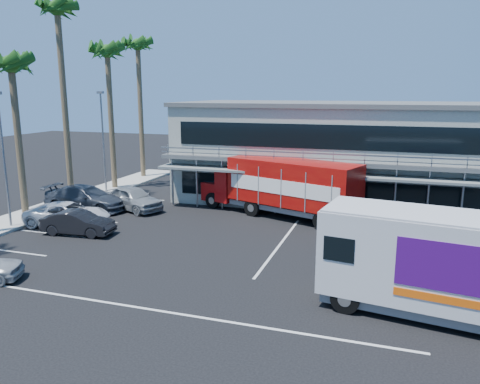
% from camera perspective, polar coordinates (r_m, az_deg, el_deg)
% --- Properties ---
extents(ground, '(120.00, 120.00, 0.00)m').
position_cam_1_polar(ground, '(23.29, -1.69, -8.19)').
color(ground, black).
rests_on(ground, ground).
extents(building, '(22.40, 12.00, 7.30)m').
position_cam_1_polar(building, '(36.01, 10.97, 4.89)').
color(building, gray).
rests_on(building, ground).
extents(curb_strip, '(3.00, 32.00, 0.16)m').
position_cam_1_polar(curb_strip, '(35.66, -21.50, -1.67)').
color(curb_strip, '#A5A399').
rests_on(curb_strip, ground).
extents(palm_c, '(2.80, 2.80, 10.75)m').
position_cam_1_polar(palm_c, '(32.45, -26.08, 12.95)').
color(palm_c, brown).
rests_on(palm_c, ground).
extents(palm_d, '(2.80, 2.80, 14.75)m').
position_cam_1_polar(palm_d, '(36.71, -21.31, 18.77)').
color(palm_d, brown).
rests_on(palm_d, ground).
extents(palm_e, '(2.80, 2.80, 12.25)m').
position_cam_1_polar(palm_e, '(40.24, -15.84, 15.28)').
color(palm_e, brown).
rests_on(palm_e, ground).
extents(palm_f, '(2.80, 2.80, 13.25)m').
position_cam_1_polar(palm_f, '(45.18, -12.33, 16.22)').
color(palm_f, brown).
rests_on(palm_f, ground).
extents(light_pole_near, '(0.50, 0.25, 8.09)m').
position_cam_1_polar(light_pole_near, '(30.73, -26.89, 4.15)').
color(light_pole_near, gray).
rests_on(light_pole_near, ground).
extents(light_pole_far, '(0.50, 0.25, 8.09)m').
position_cam_1_polar(light_pole_far, '(38.40, -16.35, 6.34)').
color(light_pole_far, gray).
rests_on(light_pole_far, ground).
extents(red_truck, '(11.44, 6.24, 3.78)m').
position_cam_1_polar(red_truck, '(30.63, 5.21, 0.81)').
color(red_truck, '#A20D0D').
rests_on(red_truck, ground).
extents(white_van, '(8.25, 3.86, 3.88)m').
position_cam_1_polar(white_van, '(18.43, 22.50, -7.95)').
color(white_van, silver).
rests_on(white_van, ground).
extents(parked_car_b, '(4.28, 1.86, 1.37)m').
position_cam_1_polar(parked_car_b, '(28.53, -19.13, -3.57)').
color(parked_car_b, black).
rests_on(parked_car_b, ground).
extents(parked_car_c, '(5.45, 3.27, 1.42)m').
position_cam_1_polar(parked_car_c, '(30.63, -20.24, -2.54)').
color(parked_car_c, silver).
rests_on(parked_car_c, ground).
extents(parked_car_d, '(5.94, 2.54, 1.71)m').
position_cam_1_polar(parked_car_d, '(34.04, -18.24, -0.72)').
color(parked_car_d, '#2E343E').
rests_on(parked_car_d, ground).
extents(parked_car_e, '(5.25, 3.65, 1.66)m').
position_cam_1_polar(parked_car_e, '(33.29, -12.95, -0.74)').
color(parked_car_e, gray).
rests_on(parked_car_e, ground).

